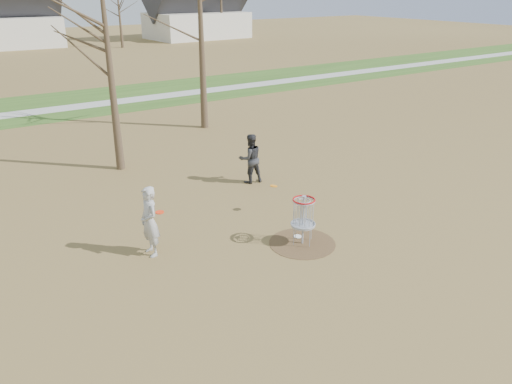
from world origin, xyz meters
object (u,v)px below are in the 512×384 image
player_standing (150,222)px  player_throwing (250,158)px  disc_golf_basket (303,213)px  disc_grounded (298,236)px

player_standing → player_throwing: player_standing is taller
player_standing → disc_golf_basket: bearing=63.7°
player_throwing → disc_grounded: (-1.21, -4.23, -0.85)m
player_throwing → disc_golf_basket: (-1.33, -4.59, 0.04)m
player_standing → player_throwing: (4.92, 2.87, -0.05)m
player_throwing → disc_golf_basket: bearing=82.6°
player_throwing → disc_grounded: player_throwing is taller
player_standing → disc_grounded: (3.71, -1.36, -0.91)m
player_standing → disc_golf_basket: 3.98m
disc_golf_basket → player_throwing: bearing=73.9°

